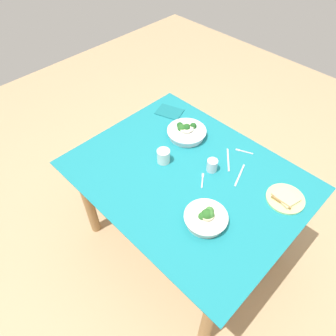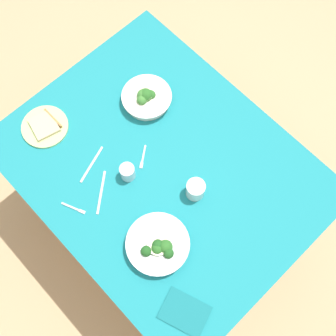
% 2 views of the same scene
% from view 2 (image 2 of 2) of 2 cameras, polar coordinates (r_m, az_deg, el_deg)
% --- Properties ---
extents(ground_plane, '(6.00, 6.00, 0.00)m').
position_cam_2_polar(ground_plane, '(2.66, -0.56, -5.67)').
color(ground_plane, tan).
extents(dining_table, '(1.33, 1.04, 0.75)m').
position_cam_2_polar(dining_table, '(2.05, -0.73, -1.02)').
color(dining_table, '#197A84').
rests_on(dining_table, ground_plane).
extents(broccoli_bowl_far, '(0.26, 0.26, 0.08)m').
position_cam_2_polar(broccoli_bowl_far, '(1.82, -1.25, -9.76)').
color(broccoli_bowl_far, white).
rests_on(broccoli_bowl_far, dining_table).
extents(broccoli_bowl_near, '(0.23, 0.23, 0.09)m').
position_cam_2_polar(broccoli_bowl_near, '(2.06, -2.75, 8.87)').
color(broccoli_bowl_near, silver).
rests_on(broccoli_bowl_near, dining_table).
extents(bread_side_plate, '(0.21, 0.21, 0.03)m').
position_cam_2_polar(bread_side_plate, '(2.09, -15.33, 5.14)').
color(bread_side_plate, '#B7D684').
rests_on(bread_side_plate, dining_table).
extents(water_glass_center, '(0.06, 0.06, 0.08)m').
position_cam_2_polar(water_glass_center, '(1.90, -5.15, -0.52)').
color(water_glass_center, silver).
rests_on(water_glass_center, dining_table).
extents(water_glass_side, '(0.08, 0.08, 0.09)m').
position_cam_2_polar(water_glass_side, '(1.87, 3.50, -2.72)').
color(water_glass_side, silver).
rests_on(water_glass_side, dining_table).
extents(fork_by_far_bowl, '(0.11, 0.05, 0.00)m').
position_cam_2_polar(fork_by_far_bowl, '(1.92, -11.76, -5.03)').
color(fork_by_far_bowl, '#B7B7BC').
rests_on(fork_by_far_bowl, dining_table).
extents(fork_by_near_bowl, '(0.07, 0.09, 0.00)m').
position_cam_2_polar(fork_by_near_bowl, '(1.96, -3.19, 1.29)').
color(fork_by_near_bowl, '#B7B7BC').
rests_on(fork_by_near_bowl, dining_table).
extents(table_knife_left, '(0.13, 0.15, 0.00)m').
position_cam_2_polar(table_knife_left, '(1.93, -8.46, -3.07)').
color(table_knife_left, '#B7B7BC').
rests_on(table_knife_left, dining_table).
extents(table_knife_right, '(0.07, 0.18, 0.00)m').
position_cam_2_polar(table_knife_right, '(1.97, -9.64, 0.46)').
color(table_knife_right, '#B7B7BC').
rests_on(table_knife_right, dining_table).
extents(napkin_folded_upper, '(0.21, 0.18, 0.01)m').
position_cam_2_polar(napkin_folded_upper, '(1.82, 2.14, -17.81)').
color(napkin_folded_upper, '#156870').
rests_on(napkin_folded_upper, dining_table).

